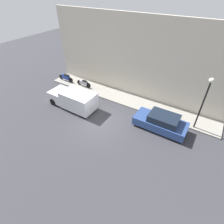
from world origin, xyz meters
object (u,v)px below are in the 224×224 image
Objects in this scene: delivery_van at (73,99)px; scooter_silver at (84,83)px; streetlamp at (206,96)px; parked_car at (161,122)px; motorcycle_blue at (66,77)px.

scooter_silver is at bearing 24.60° from delivery_van.
scooter_silver is 12.59m from streetlamp.
delivery_van is at bearing 99.93° from parked_car.
scooter_silver is 2.72m from motorcycle_blue.
parked_car is 3.83m from streetlamp.
streetlamp reaches higher than motorcycle_blue.
scooter_silver is (3.53, 1.62, -0.37)m from delivery_van.
streetlamp is at bearing -74.31° from delivery_van.
parked_car is 10.11m from scooter_silver.
streetlamp is (-0.53, -12.29, 2.68)m from scooter_silver.
parked_car is at bearing -101.91° from scooter_silver.
delivery_van reaches higher than parked_car.
delivery_van is 2.26× the size of motorcycle_blue.
motorcycle_blue is 0.47× the size of streetlamp.
delivery_van reaches higher than motorcycle_blue.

